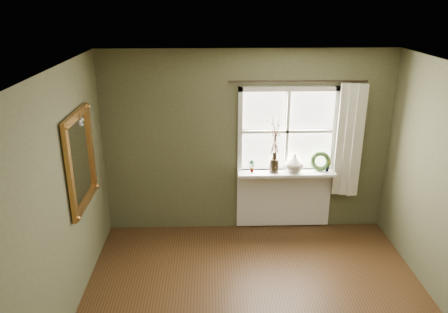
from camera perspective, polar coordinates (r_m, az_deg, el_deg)
name	(u,v)px	position (r m, az deg, el deg)	size (l,w,h in m)	color
ceiling	(273,80)	(3.59, 6.38, 9.87)	(4.50, 4.50, 0.00)	silver
wall_back	(247,142)	(6.13, 2.97, 1.86)	(4.00, 0.10, 2.60)	brown
wall_left	(39,226)	(4.29, -23.00, -8.41)	(0.10, 4.50, 2.60)	brown
window_frame	(287,131)	(6.08, 8.24, 3.29)	(1.36, 0.06, 1.24)	white
window_sill	(286,173)	(6.17, 8.14, -2.16)	(1.36, 0.26, 0.04)	white
window_apron	(284,198)	(6.45, 7.78, -5.40)	(1.36, 0.04, 0.88)	white
dark_jug	(274,165)	(6.10, 6.55, -1.16)	(0.13, 0.13, 0.20)	black
cream_vase	(294,163)	(6.14, 9.18, -0.82)	(0.26, 0.26, 0.27)	beige
wreath	(320,163)	(6.26, 12.46, -0.86)	(0.28, 0.28, 0.07)	#283F1C
potted_plant_left	(252,166)	(6.07, 3.64, -1.26)	(0.10, 0.07, 0.18)	#283F1C
potted_plant_right	(328,166)	(6.26, 13.42, -1.24)	(0.08, 0.07, 0.15)	#283F1C
curtain	(349,141)	(6.22, 15.98, 1.99)	(0.36, 0.12, 1.59)	beige
curtain_rod	(298,81)	(5.88, 9.66, 9.65)	(0.03, 0.03, 1.84)	black
gilt_mirror	(81,160)	(5.14, -18.21, -0.40)	(0.10, 0.92, 1.10)	white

